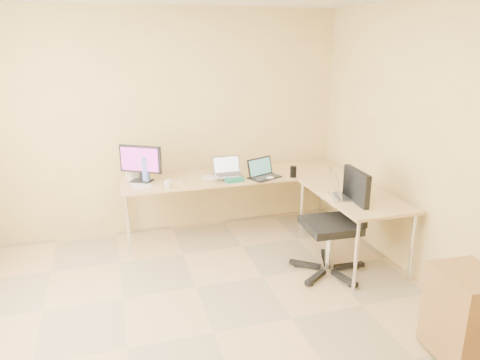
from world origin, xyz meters
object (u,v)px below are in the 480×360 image
object	(u,v)px
monitor	(141,164)
laptop_center	(228,167)
desk_return	(352,226)
desk_fan	(148,167)
laptop_return	(347,186)
keyboard	(221,177)
cabinet	(465,315)
office_chair	(330,226)
water_bottle	(146,169)
laptop_black	(265,169)
mug	(168,184)
desk_main	(236,204)

from	to	relation	value
monitor	laptop_center	distance (m)	0.97
desk_return	desk_fan	world-z (taller)	desk_fan
laptop_center	laptop_return	size ratio (longest dim) A/B	0.87
monitor	keyboard	size ratio (longest dim) A/B	1.08
laptop_center	cabinet	world-z (taller)	laptop_center
cabinet	office_chair	bearing A→B (deg)	106.92
water_bottle	laptop_return	size ratio (longest dim) A/B	0.78
laptop_black	monitor	bearing A→B (deg)	145.95
monitor	mug	size ratio (longest dim) A/B	5.06
laptop_black	office_chair	xyz separation A→B (m)	(0.33, -1.00, -0.34)
monitor	laptop_return	distance (m)	2.22
laptop_center	water_bottle	xyz separation A→B (m)	(-0.90, 0.17, -0.00)
laptop_center	water_bottle	world-z (taller)	water_bottle
laptop_black	mug	xyz separation A→B (m)	(-1.11, -0.07, -0.07)
laptop_return	keyboard	bearing A→B (deg)	58.98
desk_return	laptop_return	xyz separation A→B (m)	(-0.15, -0.11, 0.49)
keyboard	office_chair	size ratio (longest dim) A/B	0.42
desk_main	keyboard	world-z (taller)	keyboard
keyboard	desk_fan	bearing A→B (deg)	-177.49
desk_main	mug	bearing A→B (deg)	-160.41
monitor	laptop_black	bearing A→B (deg)	20.32
desk_main	desk_return	bearing A→B (deg)	-45.73
laptop_black	water_bottle	world-z (taller)	water_bottle
laptop_black	desk_fan	world-z (taller)	desk_fan
mug	laptop_return	size ratio (longest dim) A/B	0.26
desk_return	mug	world-z (taller)	mug
laptop_return	laptop_black	bearing A→B (deg)	45.92
office_chair	cabinet	world-z (taller)	office_chair
water_bottle	office_chair	world-z (taller)	office_chair
monitor	office_chair	bearing A→B (deg)	-5.59
monitor	laptop_return	world-z (taller)	monitor
water_bottle	cabinet	xyz separation A→B (m)	(1.96, -2.65, -0.52)
cabinet	desk_main	bearing A→B (deg)	113.22
desk_return	laptop_return	world-z (taller)	laptop_return
office_chair	water_bottle	bearing A→B (deg)	145.71
mug	desk_fan	xyz separation A→B (m)	(-0.16, 0.37, 0.10)
keyboard	cabinet	world-z (taller)	keyboard
office_chair	cabinet	xyz separation A→B (m)	(0.33, -1.42, -0.14)
laptop_black	desk_main	bearing A→B (deg)	116.88
desk_main	office_chair	xyz separation A→B (m)	(0.60, -1.23, 0.14)
desk_return	office_chair	bearing A→B (deg)	-148.86
laptop_center	office_chair	size ratio (longest dim) A/B	0.31
laptop_return	mug	bearing A→B (deg)	77.97
laptop_center	laptop_black	world-z (taller)	laptop_center
desk_fan	laptop_return	distance (m)	2.18
desk_main	mug	size ratio (longest dim) A/B	27.79
desk_main	laptop_return	xyz separation A→B (m)	(0.82, -1.11, 0.49)
mug	laptop_return	distance (m)	1.85
desk_return	water_bottle	xyz separation A→B (m)	(-2.01, 1.00, 0.51)
desk_main	desk_fan	bearing A→B (deg)	175.65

